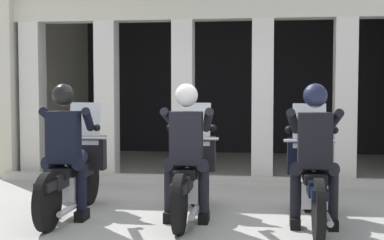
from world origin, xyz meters
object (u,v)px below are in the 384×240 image
at_px(motorcycle_center, 190,175).
at_px(police_officer_center, 187,140).
at_px(police_officer_right, 315,143).
at_px(motorcycle_right, 312,179).
at_px(motorcycle_left, 74,173).
at_px(police_officer_left, 65,140).

height_order(motorcycle_center, police_officer_center, police_officer_center).
bearing_deg(police_officer_right, motorcycle_right, 79.08).
bearing_deg(motorcycle_left, motorcycle_center, -4.69).
bearing_deg(motorcycle_center, police_officer_right, -27.08).
relative_size(police_officer_left, motorcycle_center, 0.78).
relative_size(motorcycle_left, police_officer_left, 1.29).
distance_m(motorcycle_left, police_officer_right, 2.88).
xyz_separation_m(motorcycle_left, motorcycle_center, (1.42, 0.08, 0.00)).
xyz_separation_m(motorcycle_left, police_officer_right, (2.83, -0.32, 0.44)).
xyz_separation_m(motorcycle_right, police_officer_right, (-0.00, -0.28, 0.44)).
bearing_deg(motorcycle_right, police_officer_center, 176.39).
bearing_deg(motorcycle_center, police_officer_center, -101.88).
distance_m(motorcycle_left, police_officer_center, 1.50).
relative_size(motorcycle_left, police_officer_center, 1.29).
bearing_deg(police_officer_left, motorcycle_left, 81.99).
height_order(police_officer_left, motorcycle_center, police_officer_left).
distance_m(police_officer_left, motorcycle_right, 2.88).
height_order(motorcycle_left, police_officer_center, police_officer_center).
distance_m(police_officer_left, police_officer_right, 2.84).
xyz_separation_m(motorcycle_center, motorcycle_right, (1.42, -0.11, 0.00)).
relative_size(motorcycle_center, police_officer_center, 1.29).
height_order(motorcycle_left, motorcycle_center, same).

